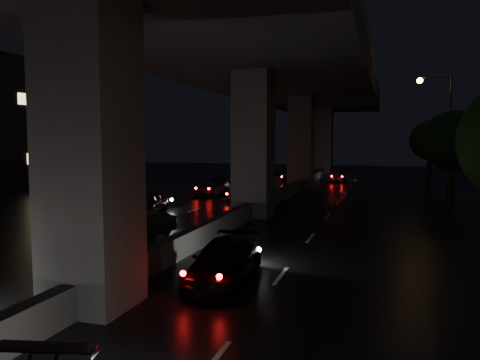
% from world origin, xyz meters
% --- Properties ---
extents(ground, '(120.00, 120.00, 0.00)m').
position_xyz_m(ground, '(0.00, 0.00, 0.00)').
color(ground, black).
rests_on(ground, ground).
extents(viaduct, '(12.00, 80.00, 10.50)m').
position_xyz_m(viaduct, '(0.00, 5.00, 8.34)').
color(viaduct, '#37373A').
rests_on(viaduct, ground).
extents(median_barrier, '(0.45, 70.00, 0.85)m').
position_xyz_m(median_barrier, '(0.00, 5.00, 0.42)').
color(median_barrier, '#37373A').
rests_on(median_barrier, ground).
extents(building_left, '(12.00, 24.00, 11.00)m').
position_xyz_m(building_left, '(-27.00, 15.00, 5.50)').
color(building_left, black).
rests_on(building_left, ground).
extents(tree_c, '(3.80, 3.80, 6.12)m').
position_xyz_m(tree_c, '(11.00, 12.00, 4.20)').
color(tree_c, black).
rests_on(tree_c, ground).
extents(tree_d, '(3.80, 3.80, 6.12)m').
position_xyz_m(tree_d, '(11.00, 28.00, 4.20)').
color(tree_d, black).
rests_on(tree_d, ground).
extents(streetlight_far, '(2.52, 0.44, 9.00)m').
position_xyz_m(streetlight_far, '(10.97, 18.00, 5.66)').
color(streetlight_far, '#2D2D33').
rests_on(streetlight_far, ground).
extents(car_3, '(2.06, 4.35, 1.23)m').
position_xyz_m(car_3, '(2.52, -7.09, 0.61)').
color(car_3, black).
rests_on(car_3, ground).
extents(car_4, '(1.42, 4.02, 1.32)m').
position_xyz_m(car_4, '(-5.89, -1.43, 0.66)').
color(car_4, black).
rests_on(car_4, ground).
extents(car_5, '(1.86, 3.66, 1.15)m').
position_xyz_m(car_5, '(-2.93, -2.33, 0.58)').
color(car_5, black).
rests_on(car_5, ground).
extents(car_6, '(1.95, 3.91, 1.28)m').
position_xyz_m(car_6, '(-5.93, 3.70, 0.64)').
color(car_6, black).
rests_on(car_6, ground).
extents(car_7, '(2.12, 4.40, 1.24)m').
position_xyz_m(car_7, '(-5.67, 13.25, 0.62)').
color(car_7, black).
rests_on(car_7, ground).
extents(car_8, '(1.46, 3.31, 1.11)m').
position_xyz_m(car_8, '(-2.58, 10.90, 0.55)').
color(car_8, black).
rests_on(car_8, ground).
extents(car_9, '(2.03, 3.67, 1.15)m').
position_xyz_m(car_9, '(-2.85, 19.34, 0.57)').
color(car_9, '#4A4340').
rests_on(car_9, ground).
extents(car_10, '(1.92, 4.07, 1.13)m').
position_xyz_m(car_10, '(-3.14, 26.34, 0.56)').
color(car_10, black).
rests_on(car_10, ground).
extents(car_11, '(2.41, 4.59, 1.23)m').
position_xyz_m(car_11, '(-6.06, 26.07, 0.62)').
color(car_11, black).
rests_on(car_11, ground).
extents(car_12, '(2.19, 3.75, 1.20)m').
position_xyz_m(car_12, '(2.49, 27.89, 0.60)').
color(car_12, slate).
rests_on(car_12, ground).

